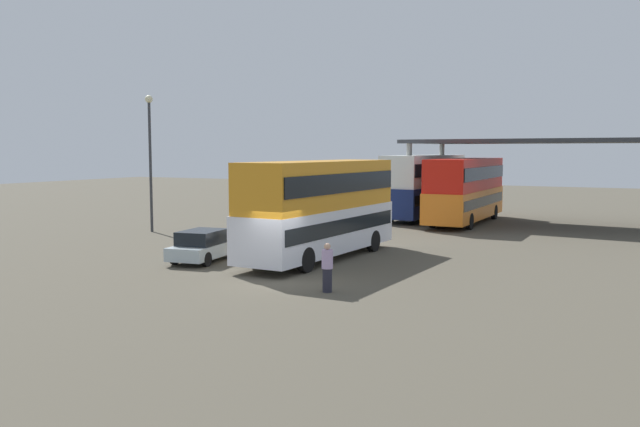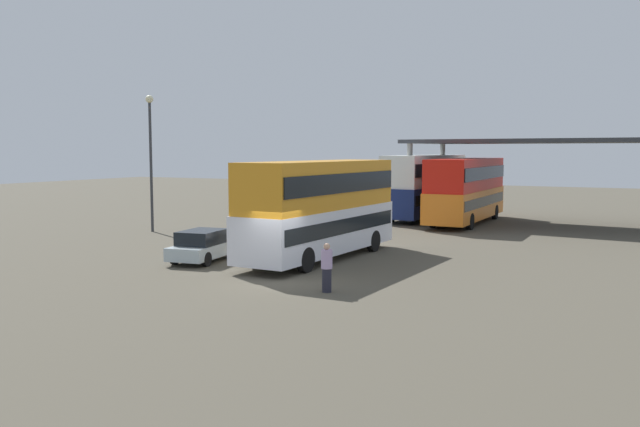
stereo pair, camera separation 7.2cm
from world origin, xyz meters
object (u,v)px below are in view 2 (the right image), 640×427
Objects in this scene: parked_hatchback at (204,246)px; double_decker_near_canopy at (425,184)px; pedestrian_waiting at (327,268)px; double_decker_mid_row at (466,188)px; double_decker_main at (320,206)px; lamppost_tall at (151,146)px.

double_decker_near_canopy is at bearing -15.10° from parked_hatchback.
parked_hatchback is 8.12m from pedestrian_waiting.
double_decker_near_canopy is 0.97× the size of double_decker_mid_row.
double_decker_main is at bearing 173.21° from double_decker_mid_row.
parked_hatchback is 2.43× the size of pedestrian_waiting.
double_decker_mid_row reaches higher than pedestrian_waiting.
pedestrian_waiting is at bearing -176.86° from double_decker_mid_row.
double_decker_near_canopy is 6.44× the size of pedestrian_waiting.
double_decker_main is at bearing 113.39° from pedestrian_waiting.
double_decker_main is 14.08m from lamppost_tall.
double_decker_main is 1.28× the size of lamppost_tall.
parked_hatchback is at bearing 126.60° from double_decker_main.
double_decker_main is 2.51× the size of parked_hatchback.
double_decker_near_canopy is at bearing 6.86° from double_decker_main.
lamppost_tall is (-15.16, -12.80, 2.65)m from double_decker_mid_row.
pedestrian_waiting is at bearing -166.86° from double_decker_near_canopy.
double_decker_mid_row reaches higher than parked_hatchback.
double_decker_main is 6.09× the size of pedestrian_waiting.
double_decker_mid_row is 23.10m from pedestrian_waiting.
parked_hatchback is 12.20m from lamppost_tall.
double_decker_near_canopy is 3.86m from double_decker_mid_row.
double_decker_main is at bearing -17.80° from lamppost_tall.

